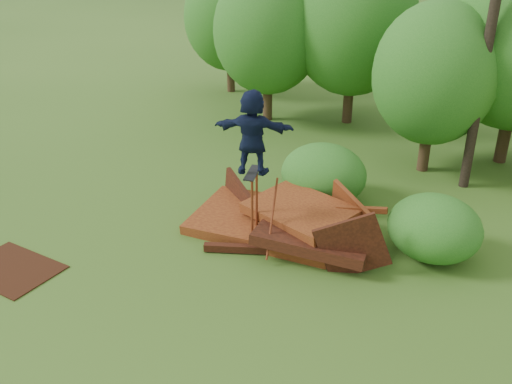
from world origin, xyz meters
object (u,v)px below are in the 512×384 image
Objects in this scene: scrap_pile at (286,223)px; flat_plate at (11,269)px; skater at (252,132)px; utility_pole at (493,16)px.

flat_plate is at bearing -130.23° from scrap_pile.
utility_pole is (3.02, 6.47, 1.95)m from skater.
skater is 6.29m from flat_plate.
utility_pole is at bearing -140.25° from skater.
flat_plate is 0.22× the size of utility_pole.
scrap_pile is 6.49m from flat_plate.
utility_pole reaches higher than skater.
scrap_pile is 2.76m from skater.
flat_plate is at bearing -123.13° from utility_pole.
scrap_pile is at bearing -136.23° from skater.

